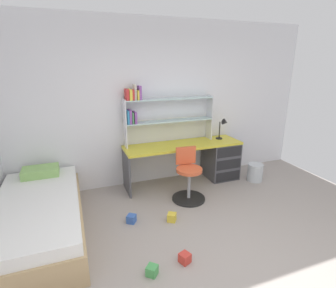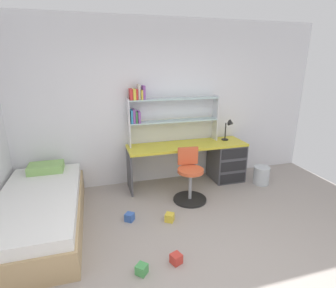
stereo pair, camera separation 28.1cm
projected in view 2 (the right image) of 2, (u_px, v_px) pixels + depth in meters
ground_plane at (224, 280)px, 2.62m from camera, size 5.83×5.97×0.02m
room_shell at (84, 125)px, 3.02m from camera, size 5.83×5.97×2.77m
desk at (216, 159)px, 4.75m from camera, size 2.06×0.57×0.73m
bookshelf_hutch at (161, 110)px, 4.38m from camera, size 1.57×0.22×1.02m
desk_lamp at (230, 127)px, 4.67m from camera, size 0.20×0.17×0.38m
swivel_chair at (190, 180)px, 4.06m from camera, size 0.52×0.52×0.82m
bed_platform at (40, 211)px, 3.37m from camera, size 1.02×2.09×0.60m
waste_bin at (261, 175)px, 4.66m from camera, size 0.27×0.27×0.32m
toy_block_blue_0 at (130, 217)px, 3.58m from camera, size 0.15×0.15×0.11m
toy_block_red_1 at (176, 259)px, 2.82m from camera, size 0.14×0.14×0.11m
toy_block_yellow_2 at (170, 217)px, 3.57m from camera, size 0.16×0.16×0.11m
toy_block_green_4 at (142, 269)px, 2.68m from camera, size 0.15×0.15×0.10m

